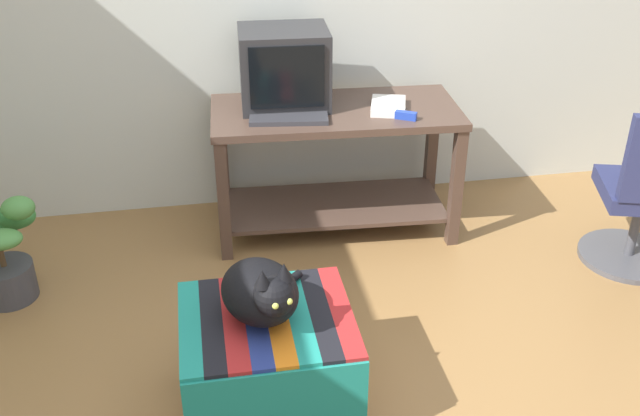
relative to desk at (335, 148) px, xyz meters
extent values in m
cube|color=#4C382D|center=(-0.63, -0.23, -0.15)|extent=(0.06, 0.06, 0.68)
cube|color=#4C382D|center=(0.60, -0.29, -0.15)|extent=(0.06, 0.06, 0.68)
cube|color=#4C382D|center=(0.63, 0.23, -0.15)|extent=(0.06, 0.06, 0.68)
cube|color=#4C382D|center=(-0.60, 0.29, -0.15)|extent=(0.06, 0.06, 0.68)
cube|color=#4C382D|center=(0.00, 0.00, -0.35)|extent=(1.23, 0.57, 0.02)
cube|color=#4C382D|center=(0.00, 0.00, 0.21)|extent=(1.34, 0.67, 0.04)
cube|color=#28282B|center=(-0.26, 0.11, 0.24)|extent=(0.34, 0.27, 0.02)
cube|color=#28282B|center=(-0.26, 0.11, 0.44)|extent=(0.48, 0.39, 0.41)
cube|color=black|center=(-0.27, -0.08, 0.45)|extent=(0.38, 0.03, 0.32)
cube|color=#333338|center=(-0.27, -0.12, 0.24)|extent=(0.42, 0.20, 0.02)
cube|color=white|center=(0.27, -0.06, 0.25)|extent=(0.24, 0.29, 0.04)
cube|color=tan|center=(-0.53, -1.36, -0.28)|extent=(0.63, 0.54, 0.42)
cube|color=#1E897A|center=(-0.53, -1.65, -0.23)|extent=(0.66, 0.01, 0.34)
cube|color=#1E897A|center=(-0.82, -1.36, -0.06)|extent=(0.08, 0.58, 0.02)
cube|color=black|center=(-0.74, -1.36, -0.06)|extent=(0.08, 0.58, 0.02)
cube|color=#AD2323|center=(-0.66, -1.36, -0.06)|extent=(0.08, 0.58, 0.02)
cube|color=navy|center=(-0.57, -1.36, -0.06)|extent=(0.08, 0.58, 0.02)
cube|color=orange|center=(-0.49, -1.36, -0.06)|extent=(0.08, 0.58, 0.02)
cube|color=#1E897A|center=(-0.41, -1.36, -0.06)|extent=(0.08, 0.58, 0.02)
cube|color=black|center=(-0.33, -1.36, -0.06)|extent=(0.08, 0.58, 0.02)
cube|color=#AD2323|center=(-0.24, -1.36, -0.06)|extent=(0.08, 0.58, 0.02)
ellipsoid|color=black|center=(-0.55, -1.34, 0.06)|extent=(0.37, 0.41, 0.22)
sphere|color=black|center=(-0.51, -1.47, 0.12)|extent=(0.15, 0.15, 0.15)
cylinder|color=black|center=(-0.47, -1.22, -0.03)|extent=(0.22, 0.22, 0.04)
cone|color=black|center=(-0.55, -1.48, 0.22)|extent=(0.06, 0.06, 0.07)
cone|color=black|center=(-0.47, -1.45, 0.22)|extent=(0.06, 0.06, 0.07)
sphere|color=#C6D151|center=(-0.51, -1.54, 0.14)|extent=(0.02, 0.02, 0.02)
sphere|color=#C6D151|center=(-0.46, -1.52, 0.14)|extent=(0.02, 0.02, 0.02)
cylinder|color=#3D3D42|center=(-1.71, -0.40, -0.40)|extent=(0.26, 0.26, 0.18)
cylinder|color=brown|center=(-1.71, -0.40, -0.25)|extent=(0.03, 0.03, 0.11)
ellipsoid|color=#4C8E42|center=(-1.59, -0.38, -0.01)|extent=(0.16, 0.13, 0.11)
ellipsoid|color=#38843D|center=(-1.65, -0.25, -0.12)|extent=(0.20, 0.15, 0.12)
ellipsoid|color=#38843D|center=(-1.70, -0.27, -0.15)|extent=(0.17, 0.10, 0.10)
ellipsoid|color=#4C8E42|center=(-1.66, -0.49, -0.11)|extent=(0.19, 0.14, 0.09)
cylinder|color=#4C4C51|center=(1.48, -0.61, -0.47)|extent=(0.52, 0.52, 0.03)
cylinder|color=#4C4C51|center=(1.48, -0.61, -0.29)|extent=(0.05, 0.05, 0.34)
cube|color=#2342B7|center=(0.33, -0.20, 0.25)|extent=(0.11, 0.09, 0.04)
cylinder|color=#B7B7BC|center=(0.36, 0.00, 0.24)|extent=(0.02, 0.14, 0.01)
camera|label=1|loc=(-0.72, -3.60, 1.68)|focal=41.54mm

